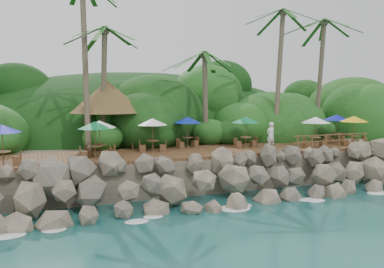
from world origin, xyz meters
name	(u,v)px	position (x,y,z in m)	size (l,w,h in m)	color
ground	(232,210)	(0.00, 0.00, 0.00)	(140.00, 140.00, 0.00)	#19514F
land_base	(153,150)	(0.00, 16.00, 1.05)	(32.00, 25.20, 2.10)	gray
jungle_hill	(135,150)	(0.00, 23.50, 0.00)	(44.80, 28.00, 15.40)	#143811
seawall	(217,181)	(0.00, 2.00, 1.15)	(29.00, 4.00, 2.30)	gray
terrace	(192,152)	(0.00, 6.00, 2.20)	(26.00, 5.00, 0.20)	brown
jungle_foliage	(156,163)	(0.00, 15.00, 0.00)	(44.00, 16.00, 12.00)	#143811
foam_line	(230,208)	(0.00, 0.30, 0.03)	(25.20, 0.80, 0.06)	white
palms	(167,8)	(-0.82, 8.65, 11.81)	(33.09, 6.92, 13.15)	brown
palapa	(108,97)	(-4.81, 9.79, 5.79)	(5.17, 5.17, 4.60)	brown
dining_clusters	(211,124)	(1.20, 5.71, 4.06)	(24.81, 5.03, 2.12)	brown
railing	(332,140)	(9.24, 3.65, 2.91)	(6.10, 0.10, 1.00)	brown
waiter	(271,135)	(5.34, 5.12, 3.20)	(0.66, 0.43, 1.80)	white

